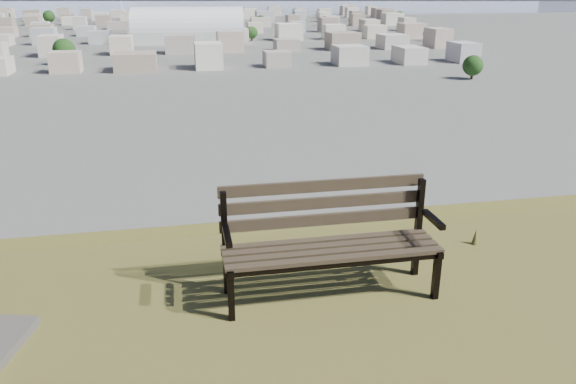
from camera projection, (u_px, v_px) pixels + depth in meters
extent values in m
cube|color=#3C3022|center=(337.00, 259.00, 4.86)|extent=(1.95, 0.10, 0.04)
cube|color=#3C3022|center=(333.00, 252.00, 4.98)|extent=(1.95, 0.10, 0.04)
cube|color=#3C3022|center=(330.00, 246.00, 5.10)|extent=(1.95, 0.10, 0.04)
cube|color=#3C3022|center=(326.00, 240.00, 5.22)|extent=(1.95, 0.10, 0.04)
cube|color=#3C3022|center=(324.00, 219.00, 5.24)|extent=(1.95, 0.05, 0.11)
cube|color=#3C3022|center=(324.00, 203.00, 5.21)|extent=(1.95, 0.05, 0.11)
cube|color=#3C3022|center=(323.00, 186.00, 5.18)|extent=(1.95, 0.05, 0.11)
cube|color=black|center=(231.00, 295.00, 4.75)|extent=(0.05, 0.07, 0.48)
cube|color=black|center=(225.00, 244.00, 5.09)|extent=(0.05, 0.07, 1.00)
cube|color=black|center=(228.00, 262.00, 4.88)|extent=(0.06, 0.54, 0.05)
cube|color=black|center=(227.00, 236.00, 4.74)|extent=(0.06, 0.39, 0.05)
cube|color=black|center=(436.00, 275.00, 5.09)|extent=(0.05, 0.07, 0.48)
cube|color=black|center=(418.00, 228.00, 5.42)|extent=(0.05, 0.07, 1.00)
cube|color=black|center=(428.00, 244.00, 5.21)|extent=(0.06, 0.54, 0.05)
cube|color=black|center=(433.00, 219.00, 5.07)|extent=(0.06, 0.39, 0.05)
cube|color=black|center=(337.00, 265.00, 4.86)|extent=(1.95, 0.05, 0.04)
cube|color=black|center=(326.00, 244.00, 5.24)|extent=(1.95, 0.05, 0.04)
cone|color=brown|center=(476.00, 237.00, 6.21)|extent=(0.08, 0.08, 0.18)
cube|color=silver|center=(189.00, 37.00, 281.85)|extent=(56.35, 27.80, 6.06)
cylinder|color=white|center=(189.00, 31.00, 280.80)|extent=(56.35, 27.80, 23.02)
cube|color=#A69A8F|center=(67.00, 62.00, 187.67)|extent=(11.00, 11.00, 7.00)
cube|color=#B7A291|center=(141.00, 60.00, 192.07)|extent=(11.00, 11.00, 7.00)
cube|color=#ADADB2|center=(211.00, 58.00, 196.46)|extent=(11.00, 11.00, 7.00)
cube|color=beige|center=(279.00, 57.00, 200.86)|extent=(11.00, 11.00, 7.00)
cube|color=gray|center=(343.00, 55.00, 205.25)|extent=(11.00, 11.00, 7.00)
cube|color=beige|center=(405.00, 54.00, 209.65)|extent=(11.00, 11.00, 7.00)
cube|color=beige|center=(464.00, 52.00, 214.05)|extent=(11.00, 11.00, 7.00)
cube|color=#ADADB2|center=(57.00, 47.00, 231.46)|extent=(11.00, 11.00, 7.00)
cube|color=beige|center=(117.00, 46.00, 235.86)|extent=(11.00, 11.00, 7.00)
cube|color=gray|center=(175.00, 45.00, 240.25)|extent=(11.00, 11.00, 7.00)
cube|color=beige|center=(231.00, 44.00, 244.65)|extent=(11.00, 11.00, 7.00)
cube|color=beige|center=(285.00, 43.00, 249.04)|extent=(11.00, 11.00, 7.00)
cube|color=silver|center=(337.00, 42.00, 253.44)|extent=(11.00, 11.00, 7.00)
cube|color=#A69A8F|center=(387.00, 41.00, 257.83)|extent=(11.00, 11.00, 7.00)
cube|color=#B7A291|center=(436.00, 40.00, 262.23)|extent=(11.00, 11.00, 7.00)
cube|color=beige|center=(50.00, 37.00, 275.25)|extent=(11.00, 11.00, 7.00)
cube|color=beige|center=(101.00, 36.00, 279.64)|extent=(11.00, 11.00, 7.00)
cube|color=silver|center=(150.00, 36.00, 284.04)|extent=(11.00, 11.00, 7.00)
cube|color=#A69A8F|center=(198.00, 35.00, 288.44)|extent=(11.00, 11.00, 7.00)
cube|color=#B7A291|center=(244.00, 34.00, 292.83)|extent=(11.00, 11.00, 7.00)
cube|color=#ADADB2|center=(289.00, 33.00, 297.23)|extent=(11.00, 11.00, 7.00)
cube|color=beige|center=(333.00, 33.00, 301.62)|extent=(11.00, 11.00, 7.00)
cube|color=gray|center=(375.00, 32.00, 306.02)|extent=(11.00, 11.00, 7.00)
cube|color=beige|center=(416.00, 31.00, 310.41)|extent=(11.00, 11.00, 7.00)
cube|color=#B7A291|center=(45.00, 30.00, 319.04)|extent=(11.00, 11.00, 7.00)
cube|color=#ADADB2|center=(89.00, 29.00, 323.43)|extent=(11.00, 11.00, 7.00)
cube|color=beige|center=(132.00, 29.00, 327.83)|extent=(11.00, 11.00, 7.00)
cube|color=gray|center=(173.00, 28.00, 332.22)|extent=(11.00, 11.00, 7.00)
cube|color=beige|center=(214.00, 28.00, 336.62)|extent=(11.00, 11.00, 7.00)
cube|color=beige|center=(254.00, 27.00, 341.02)|extent=(11.00, 11.00, 7.00)
cube|color=silver|center=(292.00, 27.00, 345.41)|extent=(11.00, 11.00, 7.00)
cube|color=#A69A8F|center=(330.00, 26.00, 349.81)|extent=(11.00, 11.00, 7.00)
cube|color=#B7A291|center=(367.00, 25.00, 354.20)|extent=(11.00, 11.00, 7.00)
cube|color=#ADADB2|center=(402.00, 25.00, 358.60)|extent=(11.00, 11.00, 7.00)
cube|color=beige|center=(1.00, 25.00, 358.43)|extent=(11.00, 11.00, 7.00)
cube|color=beige|center=(41.00, 25.00, 362.82)|extent=(11.00, 11.00, 7.00)
cube|color=silver|center=(80.00, 24.00, 367.22)|extent=(11.00, 11.00, 7.00)
cube|color=#A69A8F|center=(118.00, 24.00, 371.62)|extent=(11.00, 11.00, 7.00)
cube|color=#B7A291|center=(155.00, 23.00, 376.01)|extent=(11.00, 11.00, 7.00)
cube|color=#ADADB2|center=(191.00, 23.00, 380.41)|extent=(11.00, 11.00, 7.00)
cube|color=beige|center=(226.00, 22.00, 384.80)|extent=(11.00, 11.00, 7.00)
cube|color=gray|center=(261.00, 22.00, 389.20)|extent=(11.00, 11.00, 7.00)
cube|color=beige|center=(295.00, 21.00, 393.60)|extent=(11.00, 11.00, 7.00)
cube|color=beige|center=(328.00, 21.00, 397.99)|extent=(11.00, 11.00, 7.00)
cube|color=silver|center=(360.00, 21.00, 402.39)|extent=(11.00, 11.00, 7.00)
cube|color=#A69A8F|center=(392.00, 20.00, 406.78)|extent=(11.00, 11.00, 7.00)
cube|color=beige|center=(2.00, 21.00, 402.22)|extent=(11.00, 11.00, 7.00)
cube|color=gray|center=(38.00, 20.00, 406.61)|extent=(11.00, 11.00, 7.00)
cube|color=beige|center=(73.00, 20.00, 411.01)|extent=(11.00, 11.00, 7.00)
cube|color=beige|center=(107.00, 19.00, 415.41)|extent=(11.00, 11.00, 7.00)
cube|color=silver|center=(140.00, 19.00, 419.80)|extent=(11.00, 11.00, 7.00)
cube|color=#A69A8F|center=(172.00, 19.00, 424.20)|extent=(11.00, 11.00, 7.00)
cube|color=#B7A291|center=(204.00, 18.00, 428.59)|extent=(11.00, 11.00, 7.00)
cube|color=#ADADB2|center=(236.00, 18.00, 432.99)|extent=(11.00, 11.00, 7.00)
cube|color=beige|center=(266.00, 18.00, 437.38)|extent=(11.00, 11.00, 7.00)
cube|color=gray|center=(296.00, 17.00, 441.78)|extent=(11.00, 11.00, 7.00)
cube|color=beige|center=(326.00, 17.00, 446.18)|extent=(11.00, 11.00, 7.00)
cube|color=beige|center=(355.00, 17.00, 450.57)|extent=(11.00, 11.00, 7.00)
cube|color=silver|center=(383.00, 16.00, 454.97)|extent=(11.00, 11.00, 7.00)
cube|color=#ADADB2|center=(3.00, 17.00, 446.01)|extent=(11.00, 11.00, 7.00)
cube|color=beige|center=(35.00, 17.00, 450.40)|extent=(11.00, 11.00, 7.00)
cube|color=gray|center=(67.00, 16.00, 454.80)|extent=(11.00, 11.00, 7.00)
cube|color=beige|center=(98.00, 16.00, 459.19)|extent=(11.00, 11.00, 7.00)
cube|color=beige|center=(128.00, 16.00, 463.59)|extent=(11.00, 11.00, 7.00)
cube|color=silver|center=(157.00, 16.00, 467.99)|extent=(11.00, 11.00, 7.00)
cube|color=#A69A8F|center=(187.00, 15.00, 472.38)|extent=(11.00, 11.00, 7.00)
cube|color=#B7A291|center=(215.00, 15.00, 476.78)|extent=(11.00, 11.00, 7.00)
cube|color=#ADADB2|center=(243.00, 15.00, 481.17)|extent=(11.00, 11.00, 7.00)
cube|color=beige|center=(271.00, 14.00, 485.57)|extent=(11.00, 11.00, 7.00)
cube|color=gray|center=(298.00, 14.00, 489.96)|extent=(11.00, 11.00, 7.00)
cube|color=beige|center=(324.00, 14.00, 494.36)|extent=(11.00, 11.00, 7.00)
cube|color=beige|center=(351.00, 14.00, 498.76)|extent=(11.00, 11.00, 7.00)
cube|color=silver|center=(376.00, 13.00, 503.15)|extent=(11.00, 11.00, 7.00)
cube|color=#ADADB2|center=(4.00, 14.00, 489.79)|extent=(11.00, 11.00, 7.00)
cube|color=beige|center=(33.00, 14.00, 494.19)|extent=(11.00, 11.00, 7.00)
cube|color=gray|center=(62.00, 14.00, 498.59)|extent=(11.00, 11.00, 7.00)
cube|color=beige|center=(90.00, 13.00, 502.98)|extent=(11.00, 11.00, 7.00)
cube|color=beige|center=(118.00, 13.00, 507.38)|extent=(11.00, 11.00, 7.00)
cube|color=silver|center=(145.00, 13.00, 511.77)|extent=(11.00, 11.00, 7.00)
cube|color=#A69A8F|center=(172.00, 13.00, 516.17)|extent=(11.00, 11.00, 7.00)
cube|color=#B7A291|center=(198.00, 12.00, 520.57)|extent=(11.00, 11.00, 7.00)
cube|color=#ADADB2|center=(224.00, 12.00, 524.96)|extent=(11.00, 11.00, 7.00)
cube|color=beige|center=(249.00, 12.00, 529.36)|extent=(11.00, 11.00, 7.00)
cube|color=gray|center=(274.00, 12.00, 533.75)|extent=(11.00, 11.00, 7.00)
cube|color=beige|center=(299.00, 12.00, 538.15)|extent=(11.00, 11.00, 7.00)
cube|color=beige|center=(323.00, 11.00, 542.54)|extent=(11.00, 11.00, 7.00)
cube|color=silver|center=(347.00, 11.00, 546.94)|extent=(11.00, 11.00, 7.00)
cube|color=#A69A8F|center=(371.00, 11.00, 551.34)|extent=(11.00, 11.00, 7.00)
cylinder|color=#38261C|center=(472.00, 76.00, 174.81)|extent=(0.80, 0.80, 2.10)
sphere|color=black|center=(473.00, 65.00, 173.72)|extent=(6.30, 6.30, 6.30)
cylinder|color=#38261C|center=(66.00, 61.00, 206.08)|extent=(0.80, 0.80, 2.70)
sphere|color=black|center=(64.00, 50.00, 204.67)|extent=(8.10, 8.10, 8.10)
cylinder|color=#38261C|center=(428.00, 39.00, 292.53)|extent=(0.80, 0.80, 1.95)
sphere|color=black|center=(429.00, 33.00, 291.52)|extent=(5.85, 5.85, 5.85)
cylinder|color=#38261C|center=(261.00, 25.00, 390.02)|extent=(0.80, 0.80, 2.25)
sphere|color=black|center=(261.00, 20.00, 388.85)|extent=(6.75, 6.75, 6.75)
cylinder|color=#38261C|center=(50.00, 22.00, 417.63)|extent=(0.80, 0.80, 2.85)
sphere|color=black|center=(49.00, 16.00, 416.15)|extent=(8.55, 8.55, 8.55)
cylinder|color=#38261C|center=(6.00, 20.00, 447.17)|extent=(0.80, 0.80, 2.40)
sphere|color=black|center=(6.00, 15.00, 445.92)|extent=(7.20, 7.20, 7.20)
cylinder|color=#38261C|center=(252.00, 39.00, 294.41)|extent=(0.80, 0.80, 2.10)
sphere|color=black|center=(252.00, 33.00, 293.32)|extent=(6.30, 6.30, 6.30)
cylinder|color=#38261C|center=(399.00, 22.00, 428.51)|extent=(0.80, 0.80, 2.55)
sphere|color=black|center=(399.00, 16.00, 427.19)|extent=(7.65, 7.65, 7.65)
cube|color=#919DB8|center=(171.00, 4.00, 839.29)|extent=(2400.00, 700.00, 0.12)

